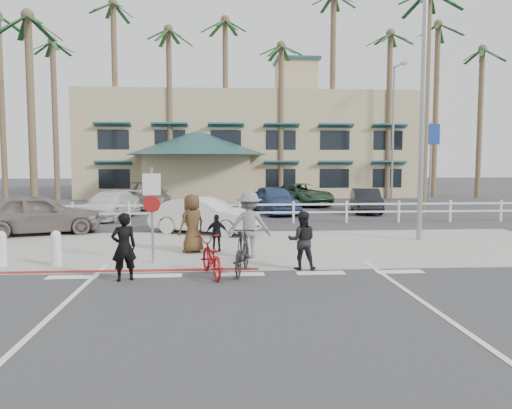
{
  "coord_description": "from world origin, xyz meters",
  "views": [
    {
      "loc": [
        -0.48,
        -11.37,
        2.78
      ],
      "look_at": [
        0.59,
        3.19,
        1.5
      ],
      "focal_mm": 35.0,
      "sensor_mm": 36.0,
      "label": 1
    }
  ],
  "objects": [
    {
      "name": "pedestrian_child",
      "position": [
        -0.57,
        3.77,
        0.58
      ],
      "size": [
        0.68,
        0.3,
        1.15
      ],
      "primitive_type": "imported",
      "rotation": [
        0.0,
        0.0,
        3.11
      ],
      "color": "black",
      "rests_on": "ground"
    },
    {
      "name": "rider_black",
      "position": [
        1.62,
        1.12,
        0.75
      ],
      "size": [
        0.79,
        0.65,
        1.5
      ],
      "primitive_type": "imported",
      "rotation": [
        0.0,
        0.0,
        3.02
      ],
      "color": "black",
      "rests_on": "ground"
    },
    {
      "name": "palm_8",
      "position": [
        16.0,
        26.0,
        7.5
      ],
      "size": [
        4.0,
        4.0,
        15.0
      ],
      "primitive_type": null,
      "color": "#173D1D",
      "rests_on": "ground"
    },
    {
      "name": "palm_11",
      "position": [
        11.0,
        16.0,
        7.0
      ],
      "size": [
        4.0,
        4.0,
        14.0
      ],
      "primitive_type": null,
      "color": "#173D1D",
      "rests_on": "ground"
    },
    {
      "name": "bollard_0",
      "position": [
        -4.8,
        2.0,
        0.47
      ],
      "size": [
        0.26,
        0.26,
        0.95
      ],
      "primitive_type": null,
      "color": "silver",
      "rests_on": "ground"
    },
    {
      "name": "palm_1",
      "position": [
        -12.0,
        25.0,
        6.5
      ],
      "size": [
        4.0,
        4.0,
        13.0
      ],
      "primitive_type": null,
      "color": "#173D1D",
      "rests_on": "ground"
    },
    {
      "name": "lot_car_5",
      "position": [
        4.69,
        19.44,
        0.69
      ],
      "size": [
        3.86,
        5.42,
        1.37
      ],
      "primitive_type": "imported",
      "rotation": [
        0.0,
        0.0,
        0.36
      ],
      "color": "#243F2A",
      "rests_on": "ground"
    },
    {
      "name": "parking_lot",
      "position": [
        0.0,
        18.0,
        0.0
      ],
      "size": [
        50.0,
        16.0,
        0.01
      ],
      "primitive_type": "cube",
      "color": "#333335",
      "rests_on": "ground"
    },
    {
      "name": "pedestrian_b",
      "position": [
        -1.31,
        3.67,
        0.89
      ],
      "size": [
        1.03,
        1.0,
        1.79
      ],
      "primitive_type": "imported",
      "rotation": [
        0.0,
        0.0,
        3.84
      ],
      "color": "#452E18",
      "rests_on": "ground"
    },
    {
      "name": "palm_7",
      "position": [
        12.0,
        25.0,
        7.0
      ],
      "size": [
        4.0,
        4.0,
        14.0
      ],
      "primitive_type": null,
      "color": "#173D1D",
      "rests_on": "ground"
    },
    {
      "name": "ground",
      "position": [
        0.0,
        0.0,
        0.0
      ],
      "size": [
        140.0,
        140.0,
        0.0
      ],
      "primitive_type": "plane",
      "color": "#333335"
    },
    {
      "name": "curb_red",
      "position": [
        -3.0,
        1.2,
        0.01
      ],
      "size": [
        7.0,
        0.25,
        0.02
      ],
      "primitive_type": "cube",
      "color": "maroon",
      "rests_on": "ground"
    },
    {
      "name": "cross_street",
      "position": [
        0.0,
        8.5,
        0.0
      ],
      "size": [
        40.0,
        5.0,
        0.01
      ],
      "primitive_type": "cube",
      "color": "#333335",
      "rests_on": "ground"
    },
    {
      "name": "lot_car_3",
      "position": [
        7.35,
        14.73,
        0.65
      ],
      "size": [
        1.98,
        4.09,
        1.29
      ],
      "primitive_type": "imported",
      "rotation": [
        0.0,
        0.0,
        -0.16
      ],
      "color": "black",
      "rests_on": "ground"
    },
    {
      "name": "palm_6",
      "position": [
        8.0,
        26.0,
        8.5
      ],
      "size": [
        4.0,
        4.0,
        17.0
      ],
      "primitive_type": null,
      "color": "#173D1D",
      "rests_on": "ground"
    },
    {
      "name": "streetlight_1",
      "position": [
        12.0,
        24.0,
        4.75
      ],
      "size": [
        0.6,
        2.0,
        9.5
      ],
      "primitive_type": null,
      "color": "gray",
      "rests_on": "ground"
    },
    {
      "name": "palm_4",
      "position": [
        0.0,
        26.0,
        7.5
      ],
      "size": [
        4.0,
        4.0,
        15.0
      ],
      "primitive_type": null,
      "color": "#173D1D",
      "rests_on": "ground"
    },
    {
      "name": "bike_black",
      "position": [
        0.07,
        0.72,
        0.55
      ],
      "size": [
        0.9,
        1.92,
        1.11
      ],
      "primitive_type": "imported",
      "rotation": [
        0.0,
        0.0,
        2.93
      ],
      "color": "black",
      "rests_on": "ground"
    },
    {
      "name": "building",
      "position": [
        2.0,
        31.0,
        5.65
      ],
      "size": [
        28.0,
        16.0,
        11.3
      ],
      "primitive_type": null,
      "color": "#C2B284",
      "rests_on": "ground"
    },
    {
      "name": "pedestrian_a",
      "position": [
        0.36,
        2.76,
        0.96
      ],
      "size": [
        1.29,
        0.8,
        1.91
      ],
      "primitive_type": "imported",
      "rotation": [
        0.0,
        0.0,
        3.06
      ],
      "color": "slate",
      "rests_on": "ground"
    },
    {
      "name": "lot_car_2",
      "position": [
        2.41,
        14.59,
        0.75
      ],
      "size": [
        2.63,
        4.66,
        1.5
      ],
      "primitive_type": "imported",
      "rotation": [
        0.0,
        0.0,
        0.21
      ],
      "color": "navy",
      "rests_on": "ground"
    },
    {
      "name": "bike_red",
      "position": [
        -0.7,
        0.52,
        0.47
      ],
      "size": [
        1.03,
        1.89,
        0.94
      ],
      "primitive_type": "imported",
      "rotation": [
        0.0,
        0.0,
        3.38
      ],
      "color": "maroon",
      "rests_on": "ground"
    },
    {
      "name": "sidewalk_plaza",
      "position": [
        0.0,
        4.5,
        0.01
      ],
      "size": [
        22.0,
        7.0,
        0.01
      ],
      "primitive_type": "cube",
      "color": "gray",
      "rests_on": "ground"
    },
    {
      "name": "streetlight_0",
      "position": [
        6.5,
        5.5,
        4.5
      ],
      "size": [
        0.6,
        2.0,
        9.0
      ],
      "primitive_type": null,
      "color": "gray",
      "rests_on": "ground"
    },
    {
      "name": "sign_post",
      "position": [
        -2.3,
        2.2,
        1.45
      ],
      "size": [
        0.5,
        0.1,
        2.9
      ],
      "primitive_type": null,
      "color": "gray",
      "rests_on": "ground"
    },
    {
      "name": "palm_9",
      "position": [
        19.0,
        25.0,
        6.5
      ],
      "size": [
        4.0,
        4.0,
        13.0
      ],
      "primitive_type": null,
      "color": "#173D1D",
      "rests_on": "ground"
    },
    {
      "name": "bike_path",
      "position": [
        0.0,
        -2.0,
        0.0
      ],
      "size": [
        12.0,
        16.0,
        0.01
      ],
      "primitive_type": "cube",
      "color": "#333335",
      "rests_on": "ground"
    },
    {
      "name": "palm_10",
      "position": [
        -10.0,
        15.0,
        6.0
      ],
      "size": [
        4.0,
        4.0,
        12.0
      ],
      "primitive_type": null,
      "color": "#173D1D",
      "rests_on": "ground"
    },
    {
      "name": "rider_red",
      "position": [
        -2.69,
        0.2,
        0.8
      ],
      "size": [
        0.69,
        0.58,
        1.59
      ],
      "primitive_type": "imported",
      "rotation": [
        0.0,
        0.0,
        3.55
      ],
      "color": "black",
      "rests_on": "ground"
    },
    {
      "name": "palm_2",
      "position": [
        -8.0,
        26.0,
        8.0
      ],
      "size": [
        4.0,
        4.0,
        16.0
      ],
      "primitive_type": null,
      "color": "#173D1D",
      "rests_on": "ground"
    },
    {
      "name": "rail_fence",
      "position": [
        0.5,
        10.5,
        0.5
      ],
      "size": [
        29.4,
        0.16,
        1.0
      ],
      "primitive_type": null,
      "color": "silver",
      "rests_on": "ground"
    },
    {
      "name": "lot_car_1",
      "position": [
        -5.74,
        12.93,
        0.66
      ],
      "size": [
        2.69,
        4.83,
        1.32
      ],
      "primitive_type": "imported",
      "rotation": [
        0.0,
        0.0,
        -0.19
      ],
      "color": "silver",
      "rests_on": "ground"
    },
    {
      "name": "bollard_1",
      "position": [
        -6.2,
        2.0,
        0.47
      ],
      "size": [
        0.26,
        0.26,
        0.95
      ],
      "primitive_type": null,
      "color": "silver",
      "rests_on": "ground"
    },
    {
      "name": "palm_5",
      "position": [
        4.0,
        25.0,
        6.5
      ],
      "size": [
        4.0,
        4.0,
        13.0
      ],
      "primitive_type": null,
      "color": "#173D1D",
      "rests_on": "ground"
    },
    {
      "name": "car_red_compact",
      "position": [
        -7.32,
        7.93,
        0.77
      ],
      "size": [
        4.87,
        3.13,
        1.54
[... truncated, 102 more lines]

